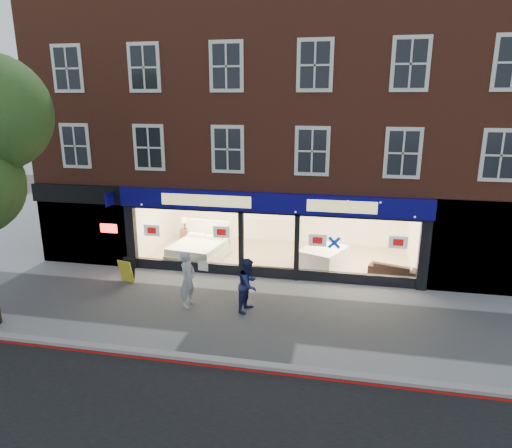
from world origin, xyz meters
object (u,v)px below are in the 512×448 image
(sofa, at_px, (393,269))
(pedestrian_blue, at_px, (248,285))
(display_bed, at_px, (199,249))
(mattress_stack, at_px, (323,257))
(a_board, at_px, (127,271))
(pedestrian_grey, at_px, (188,279))

(sofa, relative_size, pedestrian_blue, 1.00)
(display_bed, bearing_deg, mattress_stack, 9.10)
(a_board, bearing_deg, mattress_stack, 35.88)
(pedestrian_grey, distance_m, pedestrian_blue, 1.99)
(sofa, height_order, pedestrian_blue, pedestrian_blue)
(display_bed, relative_size, sofa, 1.53)
(mattress_stack, distance_m, pedestrian_grey, 5.99)
(mattress_stack, relative_size, a_board, 2.52)
(a_board, xyz_separation_m, pedestrian_grey, (2.88, -1.46, 0.49))
(display_bed, distance_m, pedestrian_grey, 4.35)
(pedestrian_blue, bearing_deg, sofa, -38.37)
(sofa, relative_size, pedestrian_grey, 0.93)
(sofa, relative_size, a_board, 1.96)
(mattress_stack, bearing_deg, pedestrian_grey, -133.26)
(display_bed, distance_m, sofa, 7.78)
(display_bed, height_order, a_board, display_bed)
(display_bed, bearing_deg, sofa, 4.25)
(sofa, xyz_separation_m, a_board, (-9.62, -2.31, 0.09))
(pedestrian_grey, bearing_deg, display_bed, 23.14)
(mattress_stack, xyz_separation_m, pedestrian_grey, (-4.10, -4.35, 0.47))
(mattress_stack, height_order, pedestrian_blue, pedestrian_blue)
(pedestrian_grey, xyz_separation_m, pedestrian_blue, (1.99, 0.07, -0.06))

